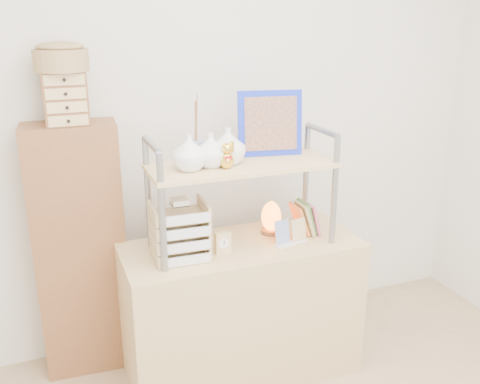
% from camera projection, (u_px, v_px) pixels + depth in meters
% --- Properties ---
extents(room_shell, '(3.42, 3.41, 2.61)m').
position_uv_depth(room_shell, '(335.00, 67.00, 1.68)').
color(room_shell, silver).
rests_on(room_shell, ground).
extents(desk, '(1.20, 0.50, 0.75)m').
position_uv_depth(desk, '(242.00, 309.00, 2.81)').
color(desk, tan).
rests_on(desk, ground).
extents(cabinet, '(0.46, 0.27, 1.35)m').
position_uv_depth(cabinet, '(81.00, 251.00, 2.78)').
color(cabinet, brown).
rests_on(cabinet, ground).
extents(hutch, '(0.90, 0.34, 0.75)m').
position_uv_depth(hutch, '(232.00, 158.00, 2.54)').
color(hutch, gray).
rests_on(hutch, desk).
extents(letter_tray, '(0.25, 0.24, 0.30)m').
position_uv_depth(letter_tray, '(181.00, 234.00, 2.51)').
color(letter_tray, tan).
rests_on(letter_tray, desk).
extents(salt_lamp, '(0.12, 0.11, 0.18)m').
position_uv_depth(salt_lamp, '(271.00, 217.00, 2.79)').
color(salt_lamp, brown).
rests_on(salt_lamp, desk).
extents(desk_clock, '(0.08, 0.04, 0.11)m').
position_uv_depth(desk_clock, '(223.00, 243.00, 2.57)').
color(desk_clock, tan).
rests_on(desk_clock, desk).
extents(postcard_stand, '(0.19, 0.09, 0.13)m').
position_uv_depth(postcard_stand, '(290.00, 236.00, 2.69)').
color(postcard_stand, white).
rests_on(postcard_stand, desk).
extents(drawer_chest, '(0.20, 0.16, 0.25)m').
position_uv_depth(drawer_chest, '(65.00, 98.00, 2.51)').
color(drawer_chest, brown).
rests_on(drawer_chest, cabinet).
extents(woven_basket, '(0.25, 0.25, 0.10)m').
position_uv_depth(woven_basket, '(61.00, 60.00, 2.45)').
color(woven_basket, olive).
rests_on(woven_basket, drawer_chest).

